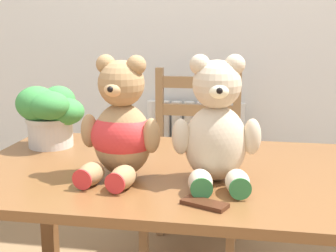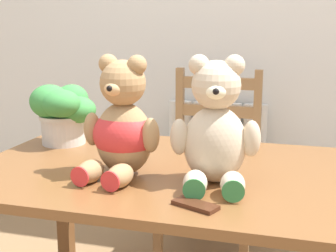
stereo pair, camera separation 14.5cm
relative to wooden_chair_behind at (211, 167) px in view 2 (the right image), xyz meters
The scene contains 8 objects.
wall_back 0.92m from the wooden_chair_behind, 82.75° to the left, with size 8.00×0.04×2.60m, color silver.
radiator 0.34m from the wooden_chair_behind, 95.68° to the left, with size 0.57×0.10×0.75m.
dining_table 0.82m from the wooden_chair_behind, 86.56° to the right, with size 1.42×0.86×0.71m.
wooden_chair_behind is the anchor object (origin of this frame).
teddy_bear_left 0.99m from the wooden_chair_behind, 97.80° to the right, with size 0.27×0.29×0.38m.
teddy_bear_right 1.01m from the wooden_chair_behind, 79.08° to the right, with size 0.28×0.29×0.39m.
potted_plant 0.87m from the wooden_chair_behind, 128.77° to the right, with size 0.26×0.23×0.24m.
chocolate_bar 1.15m from the wooden_chair_behind, 81.69° to the right, with size 0.13×0.05×0.01m, color #472314.
Camera 2 is at (0.36, -1.02, 1.19)m, focal length 50.00 mm.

